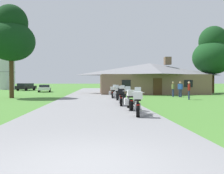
% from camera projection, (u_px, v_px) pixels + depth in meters
% --- Properties ---
extents(ground_plane, '(500.00, 500.00, 0.00)m').
position_uv_depth(ground_plane, '(94.00, 98.00, 24.33)').
color(ground_plane, '#42752D').
extents(asphalt_driveway, '(6.40, 80.00, 0.06)m').
position_uv_depth(asphalt_driveway, '(94.00, 99.00, 22.33)').
color(asphalt_driveway, slate).
rests_on(asphalt_driveway, ground).
extents(motorcycle_yellow_nearest_to_camera, '(0.80, 2.07, 1.30)m').
position_uv_depth(motorcycle_yellow_nearest_to_camera, '(138.00, 103.00, 11.13)').
color(motorcycle_yellow_nearest_to_camera, black).
rests_on(motorcycle_yellow_nearest_to_camera, asphalt_driveway).
extents(motorcycle_silver_second_in_row, '(0.73, 2.08, 1.30)m').
position_uv_depth(motorcycle_silver_second_in_row, '(130.00, 100.00, 13.41)').
color(motorcycle_silver_second_in_row, black).
rests_on(motorcycle_silver_second_in_row, asphalt_driveway).
extents(motorcycle_orange_third_in_row, '(0.71, 2.08, 1.30)m').
position_uv_depth(motorcycle_orange_third_in_row, '(121.00, 97.00, 15.99)').
color(motorcycle_orange_third_in_row, black).
rests_on(motorcycle_orange_third_in_row, asphalt_driveway).
extents(motorcycle_white_fourth_in_row, '(0.99, 2.07, 1.30)m').
position_uv_depth(motorcycle_white_fourth_in_row, '(122.00, 95.00, 18.19)').
color(motorcycle_white_fourth_in_row, black).
rests_on(motorcycle_white_fourth_in_row, asphalt_driveway).
extents(motorcycle_red_fifth_in_row, '(0.78, 2.08, 1.30)m').
position_uv_depth(motorcycle_red_fifth_in_row, '(117.00, 94.00, 20.94)').
color(motorcycle_red_fifth_in_row, black).
rests_on(motorcycle_red_fifth_in_row, asphalt_driveway).
extents(motorcycle_orange_farthest_in_row, '(0.97, 2.07, 1.30)m').
position_uv_depth(motorcycle_orange_farthest_in_row, '(113.00, 92.00, 23.52)').
color(motorcycle_orange_farthest_in_row, black).
rests_on(motorcycle_orange_farthest_in_row, asphalt_driveway).
extents(stone_lodge, '(14.97, 8.95, 5.22)m').
position_uv_depth(stone_lodge, '(150.00, 78.00, 34.09)').
color(stone_lodge, brown).
rests_on(stone_lodge, ground).
extents(bystander_olive_shirt_near_lodge, '(0.24, 0.55, 1.69)m').
position_uv_depth(bystander_olive_shirt_near_lodge, '(173.00, 88.00, 26.38)').
color(bystander_olive_shirt_near_lodge, navy).
rests_on(bystander_olive_shirt_near_lodge, ground).
extents(bystander_blue_shirt_beside_signpost, '(0.44, 0.40, 1.67)m').
position_uv_depth(bystander_blue_shirt_beside_signpost, '(180.00, 88.00, 25.56)').
color(bystander_blue_shirt_beside_signpost, navy).
rests_on(bystander_blue_shirt_beside_signpost, ground).
extents(bystander_red_shirt_by_tree, '(0.33, 0.52, 1.67)m').
position_uv_depth(bystander_red_shirt_by_tree, '(189.00, 90.00, 21.97)').
color(bystander_red_shirt_by_tree, navy).
rests_on(bystander_red_shirt_by_tree, ground).
extents(tree_left_near, '(4.72, 4.72, 9.42)m').
position_uv_depth(tree_left_near, '(11.00, 36.00, 24.09)').
color(tree_left_near, '#422D19').
rests_on(tree_left_near, ground).
extents(tree_right_of_lodge, '(5.88, 5.88, 9.85)m').
position_uv_depth(tree_right_of_lodge, '(213.00, 52.00, 35.14)').
color(tree_right_of_lodge, '#422D19').
rests_on(tree_right_of_lodge, ground).
extents(metal_silo_distant, '(3.68, 3.68, 8.56)m').
position_uv_depth(metal_silo_distant, '(6.00, 70.00, 52.14)').
color(metal_silo_distant, '#B2B7BC').
rests_on(metal_silo_distant, ground).
extents(parked_black_suv_far_left, '(3.02, 4.93, 1.40)m').
position_uv_depth(parked_black_suv_far_left, '(26.00, 87.00, 45.90)').
color(parked_black_suv_far_left, black).
rests_on(parked_black_suv_far_left, ground).
extents(parked_white_sedan_far_left, '(2.50, 4.44, 1.20)m').
position_uv_depth(parked_white_sedan_far_left, '(45.00, 88.00, 39.38)').
color(parked_white_sedan_far_left, silver).
rests_on(parked_white_sedan_far_left, ground).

